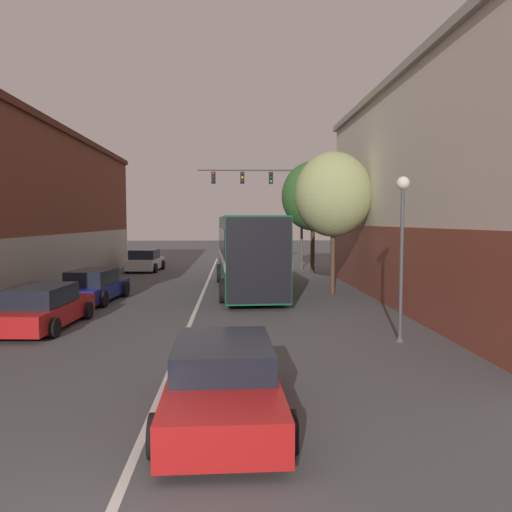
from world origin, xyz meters
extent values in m
cube|color=silver|center=(0.00, 16.59, 0.00)|extent=(0.14, 45.18, 0.01)
cube|color=#9E998E|center=(-6.55, 18.50, 1.35)|extent=(0.24, 27.94, 2.71)
cube|color=beige|center=(12.41, 14.57, 4.42)|extent=(9.81, 20.18, 8.84)
cube|color=brown|center=(7.55, 14.57, 1.55)|extent=(0.24, 19.78, 3.09)
cube|color=#145133|center=(2.08, 18.73, 1.87)|extent=(2.96, 11.05, 3.30)
cube|color=black|center=(2.08, 18.73, 2.47)|extent=(3.00, 10.83, 1.05)
cube|color=beige|center=(2.08, 18.73, 1.61)|extent=(3.00, 10.94, 0.33)
cube|color=black|center=(2.34, 13.29, 1.87)|extent=(2.40, 0.17, 3.16)
cylinder|color=black|center=(0.67, 22.06, 0.50)|extent=(0.35, 1.01, 1.00)
cylinder|color=black|center=(3.18, 22.18, 0.50)|extent=(0.35, 1.01, 1.00)
cylinder|color=black|center=(0.99, 15.28, 0.50)|extent=(0.35, 1.01, 1.00)
cylinder|color=black|center=(3.50, 15.40, 0.50)|extent=(0.35, 1.01, 1.00)
cube|color=red|center=(1.22, 3.48, 0.48)|extent=(1.88, 4.46, 0.61)
cube|color=black|center=(1.22, 3.74, 1.02)|extent=(1.70, 2.34, 0.46)
cylinder|color=black|center=(0.27, 4.83, 0.31)|extent=(0.23, 0.63, 0.63)
cylinder|color=black|center=(2.12, 4.87, 0.31)|extent=(0.23, 0.63, 0.63)
cylinder|color=black|center=(0.32, 2.09, 0.31)|extent=(0.23, 0.63, 0.63)
cylinder|color=black|center=(2.18, 2.13, 0.31)|extent=(0.23, 0.63, 0.63)
cube|color=navy|center=(-4.29, 15.87, 0.46)|extent=(2.00, 4.55, 0.56)
cube|color=black|center=(-4.31, 15.65, 1.04)|extent=(1.68, 2.42, 0.60)
cylinder|color=black|center=(-5.00, 17.31, 0.33)|extent=(0.28, 0.67, 0.65)
cylinder|color=black|center=(-3.33, 17.16, 0.33)|extent=(0.28, 0.67, 0.65)
cylinder|color=black|center=(-5.25, 14.58, 0.33)|extent=(0.28, 0.67, 0.65)
cylinder|color=black|center=(-3.58, 14.43, 0.33)|extent=(0.28, 0.67, 0.65)
cube|color=silver|center=(-4.41, 28.47, 0.50)|extent=(2.01, 4.02, 0.66)
cube|color=black|center=(-4.43, 28.28, 1.13)|extent=(1.75, 2.14, 0.61)
cylinder|color=black|center=(-5.24, 29.74, 0.31)|extent=(0.26, 0.64, 0.62)
cylinder|color=black|center=(-3.42, 29.62, 0.31)|extent=(0.26, 0.64, 0.62)
cylinder|color=black|center=(-5.40, 27.32, 0.31)|extent=(0.26, 0.64, 0.62)
cylinder|color=black|center=(-3.58, 27.20, 0.31)|extent=(0.26, 0.64, 0.62)
cube|color=red|center=(-4.48, 10.87, 0.46)|extent=(1.95, 4.51, 0.60)
cube|color=black|center=(-4.49, 10.65, 1.05)|extent=(1.68, 2.38, 0.58)
cylinder|color=black|center=(-5.27, 12.29, 0.29)|extent=(0.26, 0.59, 0.58)
cylinder|color=black|center=(-3.53, 12.18, 0.29)|extent=(0.26, 0.59, 0.58)
cylinder|color=black|center=(-3.69, 9.45, 0.29)|extent=(0.26, 0.59, 0.58)
cylinder|color=#514C47|center=(6.09, 29.18, 3.52)|extent=(0.18, 0.18, 7.04)
cylinder|color=#514C47|center=(2.57, 29.18, 6.74)|extent=(7.06, 0.12, 0.12)
cube|color=black|center=(3.98, 29.18, 6.22)|extent=(0.28, 0.24, 0.80)
sphere|color=black|center=(3.98, 29.03, 6.47)|extent=(0.18, 0.18, 0.18)
sphere|color=black|center=(3.98, 29.03, 6.22)|extent=(0.18, 0.18, 0.18)
sphere|color=green|center=(3.98, 29.03, 5.97)|extent=(0.18, 0.18, 0.18)
cube|color=black|center=(2.04, 29.18, 6.22)|extent=(0.28, 0.24, 0.80)
sphere|color=black|center=(2.04, 29.03, 6.47)|extent=(0.18, 0.18, 0.18)
sphere|color=orange|center=(2.04, 29.03, 6.22)|extent=(0.18, 0.18, 0.18)
sphere|color=black|center=(2.04, 29.03, 5.97)|extent=(0.18, 0.18, 0.18)
cube|color=black|center=(0.10, 29.18, 6.22)|extent=(0.28, 0.24, 0.80)
sphere|color=red|center=(0.10, 29.03, 6.47)|extent=(0.18, 0.18, 0.18)
sphere|color=black|center=(0.10, 29.03, 6.22)|extent=(0.18, 0.18, 0.18)
sphere|color=black|center=(0.10, 29.03, 5.97)|extent=(0.18, 0.18, 0.18)
cone|color=#47474C|center=(5.98, 8.57, 0.10)|extent=(0.26, 0.26, 0.20)
cylinder|color=#47474C|center=(5.98, 8.57, 2.10)|extent=(0.10, 0.10, 4.21)
sphere|color=#EFE5CC|center=(5.98, 8.57, 4.33)|extent=(0.36, 0.36, 0.36)
cylinder|color=#4C3823|center=(5.93, 17.69, 1.51)|extent=(0.21, 0.21, 3.03)
ellipsoid|color=#99A366|center=(5.93, 17.69, 4.51)|extent=(3.48, 3.13, 3.83)
cylinder|color=#3D2D1E|center=(6.49, 26.93, 1.60)|extent=(0.27, 0.27, 3.20)
ellipsoid|color=#2D5B28|center=(6.49, 26.93, 4.89)|extent=(3.99, 3.59, 4.39)
camera|label=1|loc=(1.40, -4.74, 3.31)|focal=35.00mm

